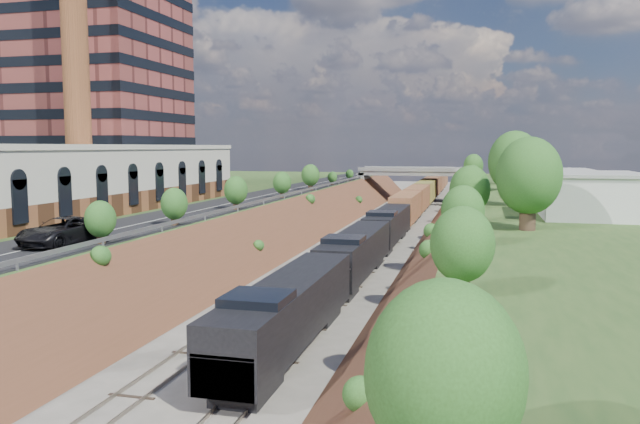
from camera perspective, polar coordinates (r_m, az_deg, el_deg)
platform_left at (r=86.89m, az=-17.80°, el=-0.43°), size 44.00×180.00×5.00m
embankment_left at (r=77.84m, az=-3.87°, el=-2.73°), size 10.00×180.00×10.00m
embankment_right at (r=74.05m, az=12.56°, el=-3.31°), size 10.00×180.00×10.00m
rail_left_track at (r=75.65m, az=2.20°, el=-2.90°), size 1.58×180.00×0.18m
rail_right_track at (r=74.75m, az=6.10°, el=-3.04°), size 1.58×180.00×0.18m
road at (r=78.76m, az=-7.01°, el=1.04°), size 8.00×180.00×0.10m
guardrail at (r=77.13m, az=-4.22°, el=1.34°), size 0.10×171.00×0.70m
commercial_building at (r=65.63m, az=-24.47°, el=2.59°), size 14.30×62.30×7.00m
highrise_tower at (r=104.60m, az=-20.05°, el=17.28°), size 22.00×22.00×53.90m
smokestack at (r=85.76m, az=-21.51°, el=14.45°), size 3.20×3.20×40.00m
overpass at (r=135.88m, az=8.80°, el=3.03°), size 24.50×8.30×7.40m
white_building_near at (r=66.08m, az=23.37°, el=1.35°), size 9.00×12.00×4.00m
white_building_far at (r=87.78m, az=20.81°, el=2.35°), size 8.00×10.00×3.60m
tree_right_large at (r=53.28m, az=18.56°, el=3.10°), size 5.25×5.25×7.61m
tree_left_crest at (r=41.66m, az=-22.47°, el=-1.01°), size 2.45×2.45×3.55m
freight_train at (r=109.43m, az=8.79°, el=1.17°), size 3.22×163.74×4.77m
suv at (r=46.23m, az=-22.46°, el=-1.61°), size 3.79×7.02×1.87m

